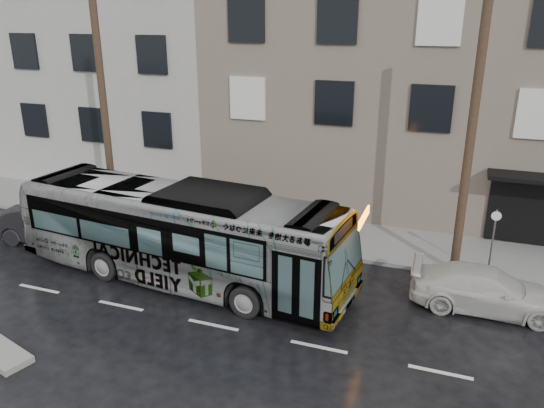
% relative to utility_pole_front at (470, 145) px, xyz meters
% --- Properties ---
extents(ground, '(120.00, 120.00, 0.00)m').
position_rel_utility_pole_front_xyz_m(ground, '(-6.50, -3.30, -4.65)').
color(ground, black).
rests_on(ground, ground).
extents(sidewalk, '(90.00, 3.60, 0.15)m').
position_rel_utility_pole_front_xyz_m(sidewalk, '(-6.50, 1.60, -4.58)').
color(sidewalk, gray).
rests_on(sidewalk, ground).
extents(building_taupe, '(20.00, 12.00, 11.00)m').
position_rel_utility_pole_front_xyz_m(building_taupe, '(-1.50, 9.40, 0.85)').
color(building_taupe, '#7A685E').
rests_on(building_taupe, ground).
extents(building_grey, '(26.00, 15.00, 16.00)m').
position_rel_utility_pole_front_xyz_m(building_grey, '(-24.50, 10.90, 3.35)').
color(building_grey, '#ADAAA4').
rests_on(building_grey, ground).
extents(utility_pole_front, '(0.30, 0.30, 9.00)m').
position_rel_utility_pole_front_xyz_m(utility_pole_front, '(0.00, 0.00, 0.00)').
color(utility_pole_front, '#4A3725').
rests_on(utility_pole_front, sidewalk).
extents(utility_pole_rear, '(0.30, 0.30, 9.00)m').
position_rel_utility_pole_front_xyz_m(utility_pole_rear, '(-14.00, 0.00, 0.00)').
color(utility_pole_rear, '#4A3725').
rests_on(utility_pole_rear, sidewalk).
extents(sign_post, '(0.06, 0.06, 2.40)m').
position_rel_utility_pole_front_xyz_m(sign_post, '(1.10, 0.00, -3.30)').
color(sign_post, slate).
rests_on(sign_post, sidewalk).
extents(bus, '(12.19, 4.00, 3.33)m').
position_rel_utility_pole_front_xyz_m(bus, '(-8.79, -3.49, -2.98)').
color(bus, '#B2B2B2').
rests_on(bus, ground).
extents(white_sedan, '(4.57, 1.95, 1.31)m').
position_rel_utility_pole_front_xyz_m(white_sedan, '(0.98, -2.10, -3.99)').
color(white_sedan, silver).
rests_on(white_sedan, ground).
extents(dark_sedan, '(4.99, 2.27, 1.59)m').
position_rel_utility_pole_front_xyz_m(dark_sedan, '(-15.00, -2.49, -3.86)').
color(dark_sedan, black).
rests_on(dark_sedan, ground).
extents(slush_pile, '(1.95, 1.28, 0.18)m').
position_rel_utility_pole_front_xyz_m(slush_pile, '(-11.10, -9.10, -4.56)').
color(slush_pile, gray).
rests_on(slush_pile, ground).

